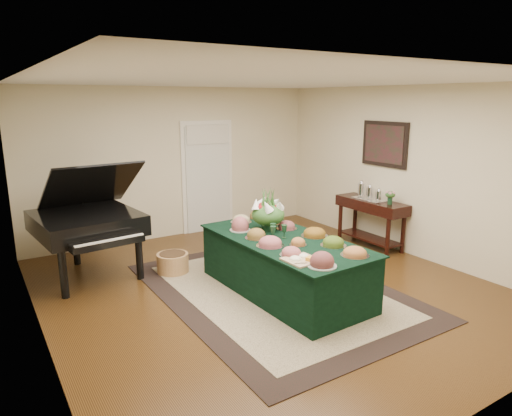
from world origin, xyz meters
TOP-DOWN VIEW (x-y plane):
  - ground at (0.00, 0.00)m, footprint 6.00×6.00m
  - area_rug at (0.02, -0.12)m, footprint 2.75×3.85m
  - kitchen_doorway at (0.60, 2.97)m, footprint 1.05×0.07m
  - buffet_table at (0.10, -0.23)m, footprint 1.24×2.47m
  - food_platters at (0.12, -0.20)m, footprint 1.07×2.38m
  - cutting_board at (-0.22, -0.98)m, footprint 0.37×0.37m
  - green_goblets at (0.03, -0.15)m, footprint 0.23×0.21m
  - floral_centerpiece at (0.14, 0.22)m, footprint 0.47×0.47m
  - grand_piano at (-1.90, 1.72)m, footprint 1.53×1.71m
  - wicker_basket at (-0.86, 1.22)m, footprint 0.46×0.46m
  - mahogany_sideboard at (2.50, 0.57)m, footprint 0.45×1.31m
  - tea_service at (2.50, 0.64)m, footprint 0.34×0.58m
  - pink_bouquet at (2.49, 0.18)m, footprint 0.18×0.18m
  - wall_painting at (2.72, 0.57)m, footprint 0.05×0.95m

SIDE VIEW (x-z plane):
  - ground at x=0.00m, z-range 0.00..0.00m
  - area_rug at x=0.02m, z-range 0.00..0.01m
  - wicker_basket at x=-0.86m, z-range 0.00..0.29m
  - buffet_table at x=0.10m, z-range 0.00..0.74m
  - mahogany_sideboard at x=2.50m, z-range 0.22..1.04m
  - cutting_board at x=-0.22m, z-range 0.72..0.82m
  - food_platters at x=0.12m, z-range 0.71..0.86m
  - grand_piano at x=-1.90m, z-range -0.01..1.63m
  - green_goblets at x=0.03m, z-range 0.74..0.92m
  - tea_service at x=2.50m, z-range 0.79..1.08m
  - pink_bouquet at x=2.49m, z-range 0.86..1.09m
  - floral_centerpiece at x=0.14m, z-range 0.78..1.25m
  - kitchen_doorway at x=0.60m, z-range -0.03..2.07m
  - wall_painting at x=2.72m, z-range 1.38..2.12m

